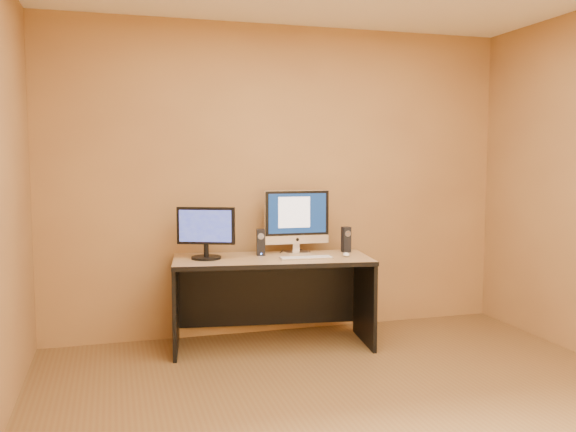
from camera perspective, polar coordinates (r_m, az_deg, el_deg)
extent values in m
plane|color=brown|center=(3.63, 8.54, -18.80)|extent=(4.00, 4.00, 0.00)
cube|color=silver|center=(4.74, 1.70, -3.92)|extent=(0.42, 0.13, 0.02)
ellipsoid|color=white|center=(4.86, 5.47, -3.60)|extent=(0.08, 0.11, 0.03)
cylinder|color=black|center=(5.16, 1.39, -3.20)|extent=(0.07, 0.20, 0.01)
cylinder|color=black|center=(5.10, -0.58, -3.31)|extent=(0.08, 0.16, 0.01)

